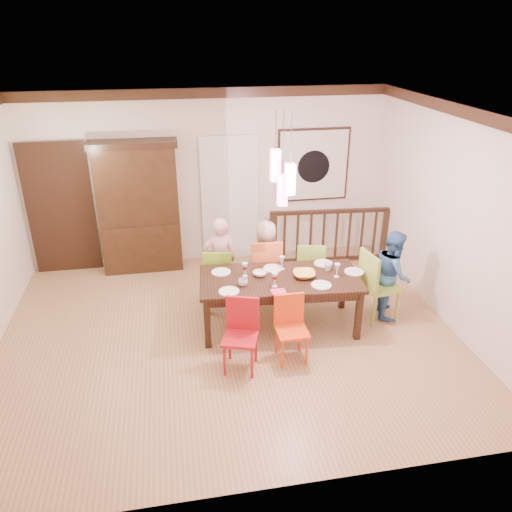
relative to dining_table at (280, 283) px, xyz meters
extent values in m
plane|color=#9B764B|center=(-0.70, -0.09, -0.67)|extent=(6.00, 6.00, 0.00)
plane|color=white|center=(-0.70, -0.09, 2.23)|extent=(6.00, 6.00, 0.00)
plane|color=beige|center=(-0.70, 2.41, 0.78)|extent=(6.00, 0.00, 6.00)
plane|color=beige|center=(2.30, -0.09, 0.78)|extent=(0.00, 5.00, 5.00)
cube|color=black|center=(-3.10, 2.36, 0.38)|extent=(1.04, 0.07, 2.24)
cube|color=silver|center=(-0.35, 2.37, 0.38)|extent=(0.97, 0.05, 2.22)
cube|color=black|center=(1.10, 2.38, 0.93)|extent=(1.25, 0.04, 1.25)
cube|color=silver|center=(1.10, 2.35, 0.93)|extent=(1.18, 0.02, 1.18)
cylinder|color=black|center=(1.10, 2.34, 0.91)|extent=(0.56, 0.01, 0.56)
cube|color=#FF4C91|center=(-0.08, 0.05, 1.58)|extent=(0.11, 0.11, 0.38)
cylinder|color=black|center=(-0.08, 0.05, 2.00)|extent=(0.01, 0.01, 0.46)
cube|color=#FF4C91|center=(0.08, -0.05, 1.43)|extent=(0.11, 0.11, 0.38)
cylinder|color=black|center=(0.08, -0.05, 1.93)|extent=(0.01, 0.01, 0.61)
cube|color=#FF4C91|center=(0.00, 0.00, 1.28)|extent=(0.11, 0.11, 0.38)
cylinder|color=black|center=(0.00, 0.00, 1.85)|extent=(0.01, 0.01, 0.76)
cube|color=black|center=(0.00, 0.00, 0.06)|extent=(2.19, 1.13, 0.05)
cube|color=black|center=(-0.98, 0.40, -0.32)|extent=(0.09, 0.09, 0.70)
cube|color=black|center=(0.98, 0.40, -0.32)|extent=(0.09, 0.09, 0.70)
cube|color=black|center=(-0.98, -0.40, -0.32)|extent=(0.09, 0.09, 0.70)
cube|color=black|center=(0.98, -0.40, -0.32)|extent=(0.09, 0.09, 0.70)
cube|color=black|center=(0.00, 0.42, -0.02)|extent=(1.92, 0.20, 0.10)
cube|color=black|center=(0.00, -0.42, -0.02)|extent=(1.92, 0.20, 0.10)
cube|color=#7AAF25|center=(-0.74, 0.80, -0.23)|extent=(0.47, 0.47, 0.04)
cube|color=#7AAF25|center=(-0.74, 0.80, 0.01)|extent=(0.41, 0.11, 0.44)
cylinder|color=#7AAF25|center=(-0.90, 0.63, -0.45)|extent=(0.03, 0.03, 0.42)
cylinder|color=#7AAF25|center=(-0.58, 0.63, -0.45)|extent=(0.03, 0.03, 0.42)
cylinder|color=#7AAF25|center=(-0.90, 0.96, -0.45)|extent=(0.03, 0.03, 0.42)
cylinder|color=#7AAF25|center=(-0.58, 0.96, -0.45)|extent=(0.03, 0.03, 0.42)
cube|color=orange|center=(-0.04, 0.81, -0.19)|extent=(0.48, 0.48, 0.04)
cube|color=orange|center=(-0.04, 0.81, 0.08)|extent=(0.45, 0.08, 0.49)
cylinder|color=orange|center=(-0.22, 0.63, -0.43)|extent=(0.04, 0.04, 0.47)
cylinder|color=orange|center=(0.14, 0.63, -0.43)|extent=(0.04, 0.04, 0.47)
cylinder|color=orange|center=(-0.22, 0.99, -0.43)|extent=(0.04, 0.04, 0.47)
cylinder|color=orange|center=(0.14, 0.99, -0.43)|extent=(0.04, 0.04, 0.47)
cube|color=#87C03E|center=(0.63, 0.77, -0.23)|extent=(0.48, 0.48, 0.04)
cube|color=#87C03E|center=(0.63, 0.77, 0.02)|extent=(0.41, 0.11, 0.45)
cylinder|color=#87C03E|center=(0.46, 0.60, -0.45)|extent=(0.04, 0.04, 0.43)
cylinder|color=#87C03E|center=(0.80, 0.60, -0.45)|extent=(0.04, 0.04, 0.43)
cylinder|color=#87C03E|center=(0.46, 0.93, -0.45)|extent=(0.04, 0.04, 0.43)
cylinder|color=#87C03E|center=(0.80, 0.93, -0.45)|extent=(0.04, 0.04, 0.43)
cube|color=#AB111B|center=(-0.66, -0.83, -0.24)|extent=(0.51, 0.51, 0.04)
cube|color=#AB111B|center=(-0.66, -0.83, 0.00)|extent=(0.39, 0.16, 0.44)
cylinder|color=#AB111B|center=(-0.83, -0.99, -0.46)|extent=(0.03, 0.03, 0.42)
cylinder|color=#AB111B|center=(-0.50, -0.99, -0.46)|extent=(0.03, 0.03, 0.42)
cylinder|color=#AB111B|center=(-0.83, -0.67, -0.46)|extent=(0.03, 0.03, 0.42)
cylinder|color=#AB111B|center=(-0.50, -0.67, -0.46)|extent=(0.03, 0.03, 0.42)
cube|color=#DE4212|center=(-0.02, -0.76, -0.26)|extent=(0.38, 0.38, 0.04)
cube|color=#DE4212|center=(-0.02, -0.76, -0.04)|extent=(0.38, 0.04, 0.41)
cylinder|color=#DE4212|center=(-0.17, -0.91, -0.47)|extent=(0.03, 0.03, 0.39)
cylinder|color=#DE4212|center=(0.13, -0.91, -0.47)|extent=(0.03, 0.03, 0.39)
cylinder|color=#DE4212|center=(-0.17, -0.61, -0.47)|extent=(0.03, 0.03, 0.39)
cylinder|color=#DE4212|center=(0.13, -0.61, -0.47)|extent=(0.03, 0.03, 0.39)
cube|color=#89AD37|center=(1.42, -0.03, -0.17)|extent=(0.53, 0.53, 0.04)
cube|color=#89AD37|center=(1.42, -0.03, 0.10)|extent=(0.12, 0.46, 0.51)
cylinder|color=#89AD37|center=(1.23, -0.22, -0.42)|extent=(0.04, 0.04, 0.49)
cylinder|color=#89AD37|center=(1.60, -0.22, -0.42)|extent=(0.04, 0.04, 0.49)
cylinder|color=#89AD37|center=(1.23, 0.16, -0.42)|extent=(0.04, 0.04, 0.49)
cylinder|color=#89AD37|center=(1.60, 0.16, -0.42)|extent=(0.04, 0.04, 0.49)
cube|color=black|center=(-1.86, 2.19, -0.26)|extent=(1.28, 0.44, 0.82)
cube|color=black|center=(-1.86, 2.21, 0.79)|extent=(1.28, 0.40, 1.28)
cube|color=black|center=(-1.86, 2.40, 0.79)|extent=(1.09, 0.02, 1.09)
cube|color=black|center=(-1.86, 2.21, 1.45)|extent=(1.37, 0.44, 0.10)
cube|color=black|center=(0.32, 1.86, -0.21)|extent=(0.13, 0.13, 0.92)
cube|color=black|center=(2.29, 1.86, -0.21)|extent=(0.13, 0.13, 0.92)
cube|color=black|center=(1.31, 1.86, 0.26)|extent=(2.10, 0.24, 0.06)
cube|color=black|center=(1.31, 1.86, -0.62)|extent=(1.98, 0.21, 0.05)
imported|color=#F5BAC1|center=(-0.70, 0.84, -0.01)|extent=(0.50, 0.35, 1.32)
imported|color=#C8AE97|center=(-0.01, 0.91, -0.07)|extent=(0.64, 0.47, 1.20)
imported|color=teal|center=(1.62, 0.06, -0.04)|extent=(0.64, 0.73, 1.26)
imported|color=gold|center=(0.32, -0.03, 0.12)|extent=(0.33, 0.33, 0.07)
imported|color=white|center=(-0.25, 0.10, 0.11)|extent=(0.23, 0.23, 0.06)
imported|color=silver|center=(-0.52, -0.13, 0.13)|extent=(0.14, 0.14, 0.09)
imported|color=silver|center=(0.68, 0.09, 0.13)|extent=(0.13, 0.13, 0.10)
cylinder|color=white|center=(-0.75, 0.29, 0.09)|extent=(0.26, 0.26, 0.01)
cylinder|color=white|center=(-0.04, 0.27, 0.09)|extent=(0.26, 0.26, 0.01)
cylinder|color=white|center=(0.69, 0.30, 0.09)|extent=(0.26, 0.26, 0.01)
cylinder|color=white|center=(-0.72, -0.26, 0.09)|extent=(0.26, 0.26, 0.01)
cylinder|color=white|center=(0.47, -0.31, 0.09)|extent=(0.26, 0.26, 0.01)
cylinder|color=white|center=(1.02, -0.02, 0.09)|extent=(0.26, 0.26, 0.01)
cube|color=#D83359|center=(-0.11, -0.38, 0.09)|extent=(0.18, 0.14, 0.01)
camera|label=1|loc=(-1.36, -5.69, 3.13)|focal=35.00mm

